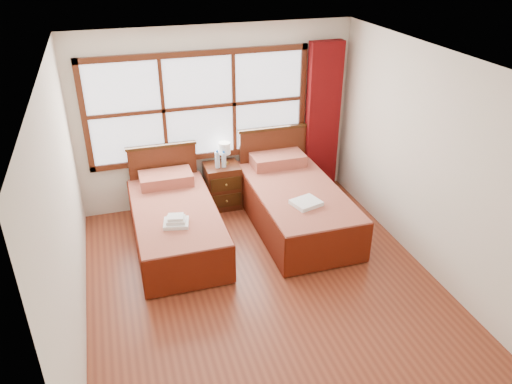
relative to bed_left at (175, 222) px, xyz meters
name	(u,v)px	position (x,y,z in m)	size (l,w,h in m)	color
floor	(264,285)	(0.83, -1.20, -0.31)	(4.50, 4.50, 0.00)	brown
ceiling	(266,62)	(0.83, -1.20, 2.29)	(4.50, 4.50, 0.00)	white
wall_back	(216,118)	(0.83, 1.05, 0.99)	(4.00, 4.00, 0.00)	silver
wall_left	(65,214)	(-1.17, -1.20, 0.99)	(4.50, 4.50, 0.00)	silver
wall_right	(429,163)	(2.83, -1.20, 0.99)	(4.50, 4.50, 0.00)	silver
window	(199,107)	(0.58, 1.02, 1.19)	(3.16, 0.06, 1.56)	white
curtain	(322,119)	(2.43, 0.91, 0.86)	(0.50, 0.16, 2.30)	#63090B
bed_left	(175,222)	(0.00, 0.00, 0.00)	(1.06, 2.08, 1.03)	#361F0B
bed_right	(294,202)	(1.66, 0.00, 0.02)	(1.14, 2.21, 1.11)	#361F0B
nightstand	(223,186)	(0.83, 0.80, 0.02)	(0.50, 0.49, 0.66)	#491F10
towels_left	(176,221)	(-0.04, -0.46, 0.29)	(0.34, 0.31, 0.12)	white
towels_right	(306,203)	(1.61, -0.53, 0.31)	(0.41, 0.38, 0.05)	white
lamp	(225,149)	(0.89, 0.84, 0.59)	(0.17, 0.17, 0.33)	gold
bottle_near	(217,160)	(0.75, 0.75, 0.47)	(0.07, 0.07, 0.27)	silver
bottle_far	(224,160)	(0.85, 0.73, 0.46)	(0.07, 0.07, 0.25)	silver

